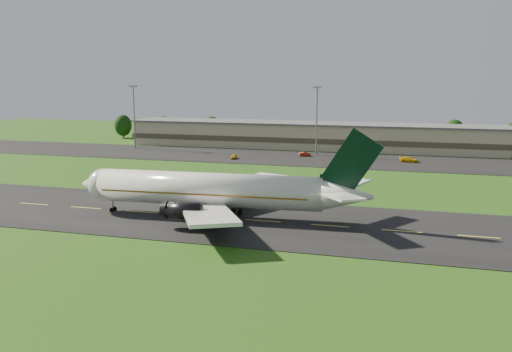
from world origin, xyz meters
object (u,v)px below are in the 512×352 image
(terminal, at_px, (330,137))
(light_mast_west, at_px, (134,109))
(airliner, at_px, (213,190))
(service_vehicle_b, at_px, (305,154))
(service_vehicle_a, at_px, (234,157))
(service_vehicle_c, at_px, (344,157))
(light_mast_centre, at_px, (317,112))
(service_vehicle_d, at_px, (409,159))

(terminal, height_order, light_mast_west, light_mast_west)
(airliner, bearing_deg, service_vehicle_b, 86.78)
(service_vehicle_a, bearing_deg, light_mast_west, 149.39)
(airliner, relative_size, light_mast_west, 2.52)
(service_vehicle_a, distance_m, service_vehicle_c, 31.47)
(terminal, height_order, service_vehicle_c, terminal)
(airliner, relative_size, service_vehicle_c, 11.47)
(service_vehicle_a, relative_size, service_vehicle_b, 1.01)
(light_mast_centre, xyz_separation_m, service_vehicle_c, (9.29, -6.25, -12.02))
(service_vehicle_b, distance_m, service_vehicle_d, 29.94)
(service_vehicle_c, distance_m, service_vehicle_d, 17.80)
(airliner, bearing_deg, terminal, 84.33)
(airliner, xyz_separation_m, light_mast_centre, (2.55, 79.95, 8.08))
(light_mast_west, distance_m, light_mast_centre, 60.00)
(light_mast_centre, bearing_deg, service_vehicle_b, -126.43)
(airliner, distance_m, service_vehicle_c, 74.75)
(light_mast_centre, bearing_deg, service_vehicle_a, -145.42)
(terminal, xyz_separation_m, service_vehicle_c, (7.89, -22.44, -3.27))
(service_vehicle_b, bearing_deg, light_mast_centre, -54.15)
(airliner, relative_size, service_vehicle_d, 10.11)
(service_vehicle_b, bearing_deg, light_mast_west, 68.67)
(light_mast_west, bearing_deg, service_vehicle_c, -5.16)
(light_mast_centre, relative_size, service_vehicle_b, 5.66)
(service_vehicle_c, bearing_deg, service_vehicle_a, -147.73)
(service_vehicle_c, bearing_deg, service_vehicle_d, 14.39)
(terminal, bearing_deg, airliner, -92.35)
(service_vehicle_c, bearing_deg, light_mast_west, -168.13)
(airliner, relative_size, service_vehicle_a, 14.13)
(service_vehicle_a, relative_size, service_vehicle_d, 0.72)
(airliner, height_order, light_mast_centre, light_mast_centre)
(service_vehicle_a, distance_m, service_vehicle_d, 48.72)
(terminal, height_order, service_vehicle_d, terminal)
(service_vehicle_a, bearing_deg, light_mast_centre, 24.44)
(service_vehicle_d, bearing_deg, service_vehicle_a, 108.12)
(light_mast_centre, xyz_separation_m, service_vehicle_b, (-2.67, -3.62, -12.05))
(light_mast_west, bearing_deg, terminal, 14.76)
(service_vehicle_d, bearing_deg, light_mast_west, 94.67)
(service_vehicle_b, distance_m, service_vehicle_c, 12.25)
(light_mast_centre, xyz_separation_m, service_vehicle_a, (-21.07, -14.53, -12.02))
(light_mast_centre, bearing_deg, service_vehicle_c, -33.94)
(service_vehicle_a, height_order, service_vehicle_b, service_vehicle_a)
(service_vehicle_c, bearing_deg, airliner, -82.10)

